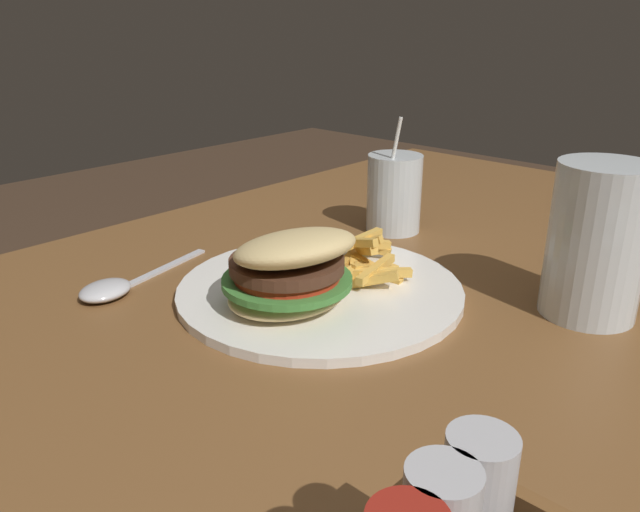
# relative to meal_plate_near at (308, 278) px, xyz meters

# --- Properties ---
(dining_table) EXTENTS (1.48, 1.19, 0.76)m
(dining_table) POSITION_rel_meal_plate_near_xyz_m (-0.00, 0.21, -0.14)
(dining_table) COLOR brown
(dining_table) RESTS_ON ground_plane
(meal_plate_near) EXTENTS (0.31, 0.31, 0.10)m
(meal_plate_near) POSITION_rel_meal_plate_near_xyz_m (0.00, 0.00, 0.00)
(meal_plate_near) COLOR white
(meal_plate_near) RESTS_ON dining_table
(beer_glass) EXTENTS (0.09, 0.09, 0.15)m
(beer_glass) POSITION_rel_meal_plate_near_xyz_m (-0.18, 0.22, 0.04)
(beer_glass) COLOR silver
(beer_glass) RESTS_ON dining_table
(juice_glass) EXTENTS (0.07, 0.07, 0.16)m
(juice_glass) POSITION_rel_meal_plate_near_xyz_m (-0.25, -0.08, 0.02)
(juice_glass) COLOR silver
(juice_glass) RESTS_ON dining_table
(spoon) EXTENTS (0.19, 0.07, 0.02)m
(spoon) POSITION_rel_meal_plate_near_xyz_m (0.13, -0.17, -0.02)
(spoon) COLOR silver
(spoon) RESTS_ON dining_table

